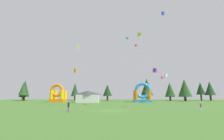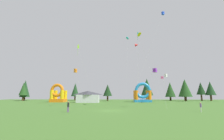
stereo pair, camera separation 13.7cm
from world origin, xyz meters
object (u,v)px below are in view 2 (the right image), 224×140
object	(u,v)px
person_far_side	(201,106)
inflatable_blue_arch	(143,95)
kite_red_delta	(137,45)
kite_blue_box	(163,14)
kite_orange_box	(75,71)
festival_tent	(88,97)
inflatable_orange_dome	(58,95)
kite_pink_box	(162,78)
kite_white_box	(166,76)
kite_yellow_parafoil	(139,34)
kite_lime_diamond	(78,47)
kite_teal_diamond	(138,35)
kite_cyan_parafoil	(127,38)
person_left_edge	(68,106)
kite_purple_box	(155,70)

from	to	relation	value
person_far_side	inflatable_blue_arch	distance (m)	33.15
kite_red_delta	person_far_side	xyz separation A→B (m)	(6.10, -33.71, -21.48)
kite_blue_box	kite_orange_box	bearing A→B (deg)	-170.22
festival_tent	kite_red_delta	bearing A→B (deg)	16.28
inflatable_orange_dome	kite_pink_box	bearing A→B (deg)	-9.34
kite_white_box	kite_yellow_parafoil	distance (m)	20.99
kite_orange_box	person_far_side	size ratio (longest dim) A/B	5.68
kite_lime_diamond	person_far_side	world-z (taller)	kite_lime_diamond
kite_teal_diamond	kite_yellow_parafoil	xyz separation A→B (m)	(0.25, -1.03, -0.26)
kite_yellow_parafoil	kite_cyan_parafoil	world-z (taller)	kite_cyan_parafoil
inflatable_blue_arch	kite_blue_box	bearing A→B (deg)	-79.22
kite_yellow_parafoil	kite_teal_diamond	bearing A→B (deg)	103.92
person_far_side	kite_blue_box	bearing A→B (deg)	19.39
person_left_edge	inflatable_blue_arch	bearing A→B (deg)	21.81
kite_teal_diamond	person_far_side	distance (m)	22.93
kite_pink_box	kite_purple_box	bearing A→B (deg)	-110.05
kite_teal_diamond	person_left_edge	bearing A→B (deg)	-135.84
inflatable_orange_dome	kite_white_box	bearing A→B (deg)	-6.87
kite_pink_box	kite_red_delta	bearing A→B (deg)	130.92
kite_red_delta	person_left_edge	distance (m)	43.72
kite_blue_box	kite_purple_box	distance (m)	19.43
person_left_edge	person_far_side	world-z (taller)	person_left_edge
kite_pink_box	kite_yellow_parafoil	bearing A→B (deg)	-123.29
person_left_edge	inflatable_blue_arch	world-z (taller)	inflatable_blue_arch
kite_lime_diamond	kite_purple_box	bearing A→B (deg)	-28.58
kite_white_box	kite_blue_box	xyz separation A→B (m)	(-3.74, -12.33, 16.10)
kite_yellow_parafoil	inflatable_blue_arch	distance (m)	26.70
kite_white_box	kite_purple_box	size ratio (longest dim) A/B	1.15
kite_lime_diamond	kite_purple_box	world-z (taller)	kite_lime_diamond
person_left_edge	kite_white_box	bearing A→B (deg)	7.62
kite_red_delta	kite_white_box	bearing A→B (deg)	-37.67
kite_yellow_parafoil	kite_blue_box	bearing A→B (deg)	24.15
kite_orange_box	person_left_edge	xyz separation A→B (m)	(2.08, -11.45, -7.60)
inflatable_blue_arch	festival_tent	distance (m)	20.30
kite_teal_diamond	inflatable_blue_arch	size ratio (longest dim) A/B	2.62
kite_purple_box	person_left_edge	size ratio (longest dim) A/B	4.86
kite_white_box	person_far_side	xyz separation A→B (m)	(-2.74, -26.88, -8.30)
kite_pink_box	kite_red_delta	distance (m)	17.77
kite_lime_diamond	kite_red_delta	bearing A→B (deg)	38.79
festival_tent	kite_yellow_parafoil	bearing A→B (deg)	-46.81
kite_pink_box	kite_cyan_parafoil	distance (m)	20.98
kite_blue_box	inflatable_blue_arch	size ratio (longest dim) A/B	3.58
kite_lime_diamond	inflatable_blue_arch	size ratio (longest dim) A/B	2.42
kite_cyan_parafoil	person_far_side	distance (m)	41.57
kite_yellow_parafoil	inflatable_blue_arch	bearing A→B (deg)	80.08
kite_white_box	kite_purple_box	xyz separation A→B (m)	(-8.43, -19.91, -1.17)
kite_lime_diamond	kite_yellow_parafoil	bearing A→B (deg)	-20.64
kite_blue_box	kite_yellow_parafoil	distance (m)	10.78
kite_orange_box	kite_pink_box	size ratio (longest dim) A/B	1.03
kite_white_box	kite_red_delta	size ratio (longest dim) A/B	0.42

